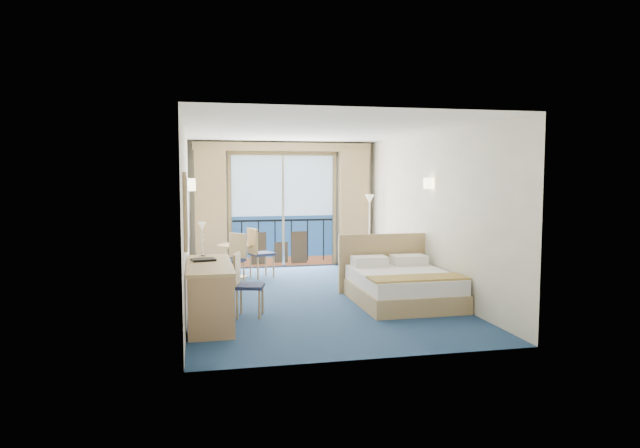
{
  "coord_description": "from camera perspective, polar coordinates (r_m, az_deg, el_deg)",
  "views": [
    {
      "loc": [
        -1.85,
        -9.02,
        2.0
      ],
      "look_at": [
        0.16,
        0.2,
        1.17
      ],
      "focal_mm": 32.0,
      "sensor_mm": 36.0,
      "label": 1
    }
  ],
  "objects": [
    {
      "name": "floor",
      "position": [
        9.42,
        -0.72,
        -7.25
      ],
      "size": [
        6.5,
        6.5,
        0.0
      ],
      "primitive_type": "plane",
      "color": "navy",
      "rests_on": "ground"
    },
    {
      "name": "room_walls",
      "position": [
        9.21,
        -0.73,
        3.62
      ],
      "size": [
        4.04,
        6.54,
        2.72
      ],
      "color": "white",
      "rests_on": "ground"
    },
    {
      "name": "balcony_door",
      "position": [
        12.41,
        -3.75,
        1.02
      ],
      "size": [
        2.36,
        0.03,
        2.52
      ],
      "color": "navy",
      "rests_on": "room_walls"
    },
    {
      "name": "curtain_left",
      "position": [
        12.12,
        -10.88,
        1.48
      ],
      "size": [
        0.65,
        0.22,
        2.55
      ],
      "primitive_type": "cube",
      "color": "tan",
      "rests_on": "room_walls"
    },
    {
      "name": "curtain_right",
      "position": [
        12.58,
        3.38,
        1.69
      ],
      "size": [
        0.65,
        0.22,
        2.55
      ],
      "primitive_type": "cube",
      "color": "tan",
      "rests_on": "room_walls"
    },
    {
      "name": "pelmet",
      "position": [
        12.28,
        -3.67,
        7.7
      ],
      "size": [
        3.8,
        0.25,
        0.18
      ],
      "primitive_type": "cube",
      "color": "tan",
      "rests_on": "room_walls"
    },
    {
      "name": "mirror",
      "position": [
        7.54,
        -13.22,
        1.45
      ],
      "size": [
        0.05,
        1.25,
        0.95
      ],
      "color": "tan",
      "rests_on": "room_walls"
    },
    {
      "name": "wall_print",
      "position": [
        9.48,
        -13.05,
        2.45
      ],
      "size": [
        0.04,
        0.42,
        0.52
      ],
      "color": "tan",
      "rests_on": "room_walls"
    },
    {
      "name": "sconce_left",
      "position": [
        8.42,
        -12.95,
        3.85
      ],
      "size": [
        0.18,
        0.18,
        0.18
      ],
      "primitive_type": "cylinder",
      "color": "#FFEBB2",
      "rests_on": "room_walls"
    },
    {
      "name": "sconce_right",
      "position": [
        9.65,
        10.84,
        4.02
      ],
      "size": [
        0.18,
        0.18,
        0.18
      ],
      "primitive_type": "cylinder",
      "color": "#FFEBB2",
      "rests_on": "room_walls"
    },
    {
      "name": "bed",
      "position": [
        9.02,
        8.13,
        -6.05
      ],
      "size": [
        1.58,
        1.87,
        0.99
      ],
      "color": "tan",
      "rests_on": "ground"
    },
    {
      "name": "nightstand",
      "position": [
        10.31,
        8.37,
        -4.59
      ],
      "size": [
        0.45,
        0.42,
        0.58
      ],
      "primitive_type": "cube",
      "color": "#9B7E52",
      "rests_on": "ground"
    },
    {
      "name": "phone",
      "position": [
        10.21,
        8.26,
        -2.79
      ],
      "size": [
        0.21,
        0.18,
        0.08
      ],
      "primitive_type": "cube",
      "rotation": [
        0.0,
        0.0,
        0.2
      ],
      "color": "silver",
      "rests_on": "nightstand"
    },
    {
      "name": "armchair",
      "position": [
        11.0,
        6.24,
        -3.64
      ],
      "size": [
        1.08,
        1.08,
        0.71
      ],
      "primitive_type": "imported",
      "rotation": [
        0.0,
        0.0,
        3.97
      ],
      "color": "#4E545E",
      "rests_on": "ground"
    },
    {
      "name": "floor_lamp",
      "position": [
        12.06,
        4.98,
        1.14
      ],
      "size": [
        0.22,
        0.22,
        1.57
      ],
      "color": "silver",
      "rests_on": "ground"
    },
    {
      "name": "desk",
      "position": [
        7.37,
        -10.89,
        -7.23
      ],
      "size": [
        0.6,
        1.73,
        0.81
      ],
      "color": "tan",
      "rests_on": "ground"
    },
    {
      "name": "desk_chair",
      "position": [
        8.11,
        -7.58,
        -5.66
      ],
      "size": [
        0.48,
        0.47,
        0.9
      ],
      "rotation": [
        0.0,
        0.0,
        1.32
      ],
      "color": "#1F274A",
      "rests_on": "ground"
    },
    {
      "name": "folder",
      "position": [
        8.01,
        -11.59,
        -3.52
      ],
      "size": [
        0.35,
        0.29,
        0.03
      ],
      "primitive_type": "cube",
      "rotation": [
        0.0,
        0.0,
        0.18
      ],
      "color": "black",
      "rests_on": "desk"
    },
    {
      "name": "desk_lamp",
      "position": [
        8.3,
        -11.71,
        -0.81
      ],
      "size": [
        0.13,
        0.13,
        0.48
      ],
      "color": "silver",
      "rests_on": "desk"
    },
    {
      "name": "round_table",
      "position": [
        11.15,
        -8.38,
        -2.84
      ],
      "size": [
        0.72,
        0.72,
        0.64
      ],
      "color": "tan",
      "rests_on": "ground"
    },
    {
      "name": "table_chair_a",
      "position": [
        11.08,
        -6.23,
        -2.58
      ],
      "size": [
        0.54,
        0.53,
        0.96
      ],
      "rotation": [
        0.0,
        0.0,
        1.91
      ],
      "color": "#1F274A",
      "rests_on": "ground"
    },
    {
      "name": "table_chair_b",
      "position": [
        10.55,
        -8.58,
        -3.13
      ],
      "size": [
        0.56,
        0.56,
        0.92
      ],
      "rotation": [
        0.0,
        0.0,
        -0.78
      ],
      "color": "#1F274A",
      "rests_on": "ground"
    }
  ]
}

